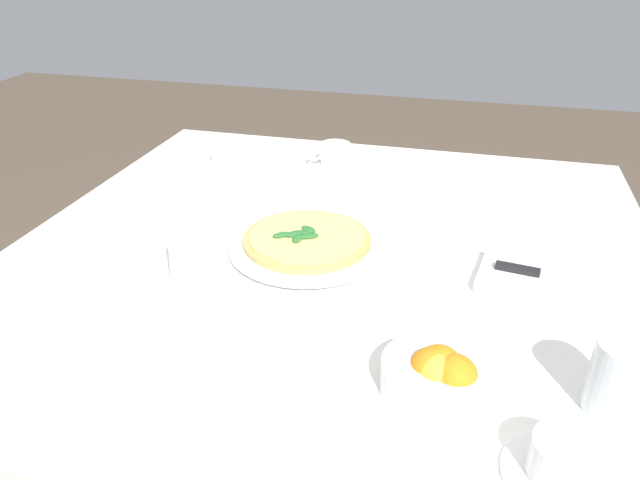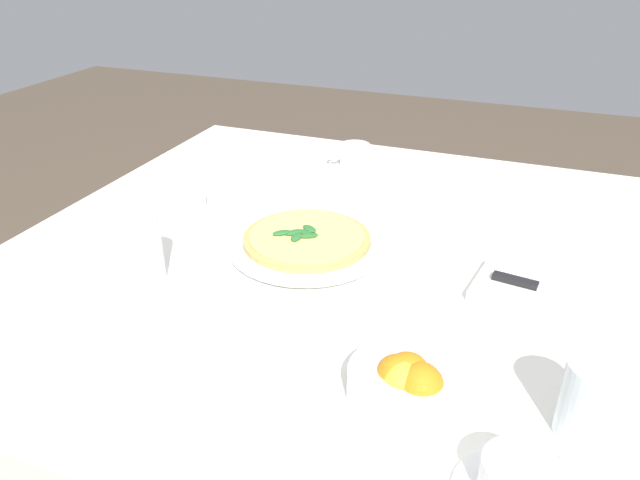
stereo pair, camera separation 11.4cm
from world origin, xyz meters
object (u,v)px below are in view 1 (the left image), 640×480
Objects in this scene: coffee_cup_back_corner at (226,156)px; water_glass_far_right at (147,264)px; water_glass_near_left at (618,383)px; citrus_bowl at (439,375)px; coffee_cup_center_back at (564,463)px; coffee_cup_right_edge at (335,156)px; pizza at (307,239)px; dinner_knife at (548,275)px; menu_card at (173,203)px; pizza_plate at (307,245)px; napkin_folded at (545,282)px.

water_glass_far_right is (0.10, -0.58, 0.02)m from coffee_cup_back_corner.
citrus_bowl is (-0.22, -0.02, -0.02)m from water_glass_near_left.
water_glass_far_right is (-0.64, 0.24, 0.03)m from coffee_cup_center_back.
coffee_cup_back_corner is at bearing -165.08° from coffee_cup_right_edge.
pizza is 0.45m from coffee_cup_right_edge.
citrus_bowl reaches higher than coffee_cup_center_back.
water_glass_near_left is at bearing -40.09° from coffee_cup_back_corner.
coffee_cup_right_edge is 0.87× the size of citrus_bowl.
dinner_knife is at bearing -44.10° from coffee_cup_right_edge.
coffee_cup_center_back is 0.68m from water_glass_far_right.
coffee_cup_right_edge is (-0.47, 0.89, 0.00)m from coffee_cup_center_back.
water_glass_near_left is at bearing 134.33° from menu_card.
coffee_cup_back_corner reaches higher than pizza.
pizza_plate is at bearing 42.96° from water_glass_far_right.
pizza is at bearing -174.83° from dinner_knife.
pizza_plate is at bearing -174.25° from napkin_folded.
pizza_plate is 0.32m from menu_card.
pizza_plate is at bearing 146.66° from menu_card.
pizza is at bearing 147.89° from water_glass_near_left.
pizza_plate is 3.51× the size of menu_card.
water_glass_far_right is (-0.22, -0.20, 0.03)m from pizza.
napkin_folded is 1.21× the size of dinner_knife.
pizza_plate is 2.41× the size of water_glass_far_right.
water_glass_far_right is at bearing -137.01° from pizza.
coffee_cup_center_back is 1.10m from coffee_cup_back_corner.
coffee_cup_right_edge is at bearing -145.71° from menu_card.
napkin_folded is 1.58× the size of citrus_bowl.
coffee_cup_center_back is at bearing 124.74° from menu_card.
pizza is at bearing 129.53° from citrus_bowl.
water_glass_near_left is 0.30m from napkin_folded.
citrus_bowl reaches higher than napkin_folded.
coffee_cup_center_back is 1.04× the size of water_glass_far_right.
coffee_cup_center_back is 1.52× the size of menu_card.
napkin_folded is 2.77× the size of menu_card.
coffee_cup_back_corner is 0.55× the size of napkin_folded.
menu_card is (-0.32, 0.07, 0.00)m from pizza.
coffee_cup_right_edge is (0.27, 0.07, -0.00)m from coffee_cup_back_corner.
water_glass_near_left is (0.49, -0.31, 0.02)m from pizza.
pizza_plate is at bearing -174.85° from dinner_knife.
water_glass_near_left is at bearing 5.82° from citrus_bowl.
menu_card is at bearing -178.53° from napkin_folded.
coffee_cup_right_edge is 1.24× the size of water_glass_near_left.
pizza_plate is 0.45m from coffee_cup_right_edge.
coffee_cup_center_back is at bearing -62.04° from coffee_cup_right_edge.
water_glass_near_left is (0.07, 0.13, 0.02)m from coffee_cup_center_back.
citrus_bowl reaches higher than coffee_cup_right_edge.
coffee_cup_center_back is 0.15m from water_glass_near_left.
napkin_folded is at bearing 63.07° from citrus_bowl.
coffee_cup_center_back is 0.18m from citrus_bowl.
coffee_cup_center_back is at bearing -47.77° from coffee_cup_back_corner.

